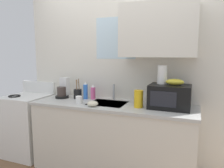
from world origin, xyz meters
TOP-DOWN VIEW (x-y plane):
  - kitchen_wall_assembly at (0.10, 0.31)m, footprint 2.82×0.42m
  - counter_unit at (-0.00, 0.00)m, footprint 2.05×0.63m
  - sink_faucet at (-0.07, 0.24)m, footprint 0.03×0.03m
  - stove_range at (-1.37, 0.00)m, footprint 0.60×0.60m
  - microwave at (0.69, 0.05)m, footprint 0.46×0.35m
  - banana_bunch at (0.74, 0.05)m, footprint 0.20×0.11m
  - paper_towel_roll at (0.59, 0.10)m, footprint 0.11×0.11m
  - coffee_maker at (-0.79, 0.11)m, footprint 0.19×0.21m
  - dish_soap_bottle_pink at (-0.35, 0.17)m, footprint 0.06×0.06m
  - dish_soap_bottle_blue at (-0.45, 0.14)m, footprint 0.06×0.06m
  - cereal_canister at (0.35, -0.05)m, footprint 0.10×0.10m
  - mug_white at (-0.39, -0.14)m, footprint 0.08×0.08m
  - utensil_crock at (-0.56, 0.12)m, footprint 0.11×0.11m
  - small_bowl at (-0.17, -0.20)m, footprint 0.13×0.13m

SIDE VIEW (x-z plane):
  - stove_range at x=-1.37m, z-range -0.08..1.00m
  - counter_unit at x=0.00m, z-range 0.01..0.91m
  - small_bowl at x=-0.17m, z-range 0.90..0.96m
  - mug_white at x=-0.39m, z-range 0.90..0.99m
  - utensil_crock at x=-0.56m, z-range 0.83..1.11m
  - dish_soap_bottle_pink at x=-0.35m, z-range 0.89..1.09m
  - cereal_canister at x=0.35m, z-range 0.90..1.10m
  - sink_faucet at x=-0.07m, z-range 0.90..1.11m
  - coffee_maker at x=-0.79m, z-range 0.86..1.14m
  - dish_soap_bottle_blue at x=-0.45m, z-range 0.89..1.13m
  - microwave at x=0.69m, z-range 0.90..1.17m
  - banana_bunch at x=0.74m, z-range 1.17..1.24m
  - paper_towel_roll at x=0.59m, z-range 1.17..1.39m
  - kitchen_wall_assembly at x=0.10m, z-range 0.11..2.61m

